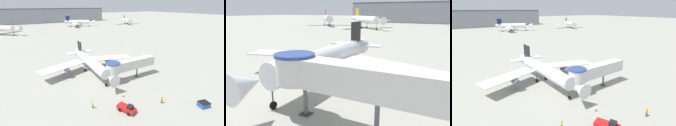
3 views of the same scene
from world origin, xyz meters
The scene contains 11 objects.
ground_plane centered at (0.00, 0.00, 0.00)m, with size 800.00×800.00×0.00m, color #9E9B8E.
main_airplane centered at (-2.14, -0.14, 3.65)m, with size 32.61×28.84×8.58m.
jet_bridge centered at (5.83, -10.15, 4.70)m, with size 16.85×4.10×6.38m.
pushback_tug_red centered at (-2.90, -22.67, 0.80)m, with size 3.25×4.44×1.85m.
traffic_cone_starboard_wing centered at (10.83, -2.08, 0.31)m, with size 0.39×0.39×0.64m.
traffic_cone_near_nose centered at (-0.45, -17.62, 0.33)m, with size 0.41×0.41×0.68m.
ground_crew_marshaller centered at (5.79, -24.29, 1.04)m, with size 0.38×0.39×1.81m.
ground_crew_wing_walker centered at (-8.89, -18.14, 1.01)m, with size 0.39×0.33×1.75m.
background_jet_navy_tail centered at (31.00, 117.77, 4.75)m, with size 30.32×30.45×10.84m.
background_jet_green_tail centered at (87.50, 109.00, 4.39)m, with size 29.79×28.54×9.96m.
terminal_building centered at (0.71, 175.00, 8.98)m, with size 162.67×18.58×17.93m.
Camera 3 is at (-22.58, -38.31, 18.95)m, focal length 28.00 mm.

